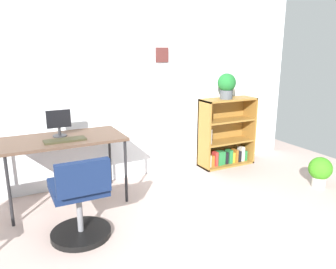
# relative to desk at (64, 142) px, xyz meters

# --- Properties ---
(wall_back) EXTENTS (5.20, 0.12, 2.46)m
(wall_back) POSITION_rel_desk_xyz_m (0.70, 0.42, 0.57)
(wall_back) COLOR silver
(wall_back) RESTS_ON ground_plane
(desk) EXTENTS (1.20, 0.63, 0.71)m
(desk) POSITION_rel_desk_xyz_m (0.00, 0.00, 0.00)
(desk) COLOR #503A2C
(desk) RESTS_ON ground_plane
(monitor) EXTENTS (0.24, 0.14, 0.28)m
(monitor) POSITION_rel_desk_xyz_m (-0.02, 0.07, 0.20)
(monitor) COLOR #262628
(monitor) RESTS_ON desk
(keyboard) EXTENTS (0.40, 0.15, 0.02)m
(keyboard) POSITION_rel_desk_xyz_m (-0.01, -0.13, 0.06)
(keyboard) COLOR #302D1B
(keyboard) RESTS_ON desk
(office_chair) EXTENTS (0.52, 0.55, 0.77)m
(office_chair) POSITION_rel_desk_xyz_m (-0.04, -0.78, -0.33)
(office_chair) COLOR black
(office_chair) RESTS_ON ground_plane
(bookshelf_low) EXTENTS (0.78, 0.30, 0.94)m
(bookshelf_low) POSITION_rel_desk_xyz_m (2.21, 0.23, -0.25)
(bookshelf_low) COLOR olive
(bookshelf_low) RESTS_ON ground_plane
(potted_plant_on_shelf) EXTENTS (0.24, 0.24, 0.34)m
(potted_plant_on_shelf) POSITION_rel_desk_xyz_m (2.16, 0.17, 0.46)
(potted_plant_on_shelf) COLOR #474C51
(potted_plant_on_shelf) RESTS_ON bookshelf_low
(potted_plant_floor) EXTENTS (0.27, 0.27, 0.37)m
(potted_plant_floor) POSITION_rel_desk_xyz_m (2.72, -0.95, -0.45)
(potted_plant_floor) COLOR #B7B2A8
(potted_plant_floor) RESTS_ON ground_plane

